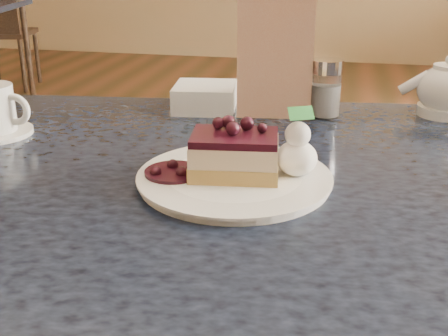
# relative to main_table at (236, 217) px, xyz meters

# --- Properties ---
(main_table) EXTENTS (1.33, 0.97, 0.77)m
(main_table) POSITION_rel_main_table_xyz_m (0.00, 0.00, 0.00)
(main_table) COLOR #1D273D
(main_table) RESTS_ON ground
(dessert_plate) EXTENTS (0.27, 0.27, 0.01)m
(dessert_plate) POSITION_rel_main_table_xyz_m (0.01, -0.05, 0.09)
(dessert_plate) COLOR white
(dessert_plate) RESTS_ON main_table
(cheesecake_slice) EXTENTS (0.13, 0.10, 0.06)m
(cheesecake_slice) POSITION_rel_main_table_xyz_m (0.01, -0.05, 0.12)
(cheesecake_slice) COLOR #D1B252
(cheesecake_slice) RESTS_ON dessert_plate
(whipped_cream) EXTENTS (0.06, 0.06, 0.05)m
(whipped_cream) POSITION_rel_main_table_xyz_m (0.09, -0.03, 0.12)
(whipped_cream) COLOR white
(whipped_cream) RESTS_ON dessert_plate
(berry_sauce) EXTENTS (0.08, 0.08, 0.01)m
(berry_sauce) POSITION_rel_main_table_xyz_m (-0.08, -0.07, 0.10)
(berry_sauce) COLOR black
(berry_sauce) RESTS_ON dessert_plate
(menu_card) EXTENTS (0.15, 0.05, 0.23)m
(menu_card) POSITION_rel_main_table_xyz_m (0.02, 0.29, 0.19)
(menu_card) COLOR beige
(menu_card) RESTS_ON main_table
(sugar_shaker) EXTENTS (0.06, 0.06, 0.11)m
(sugar_shaker) POSITION_rel_main_table_xyz_m (0.12, 0.32, 0.14)
(sugar_shaker) COLOR white
(sugar_shaker) RESTS_ON main_table
(napkin_stack) EXTENTS (0.14, 0.14, 0.05)m
(napkin_stack) POSITION_rel_main_table_xyz_m (-0.13, 0.32, 0.11)
(napkin_stack) COLOR white
(napkin_stack) RESTS_ON main_table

